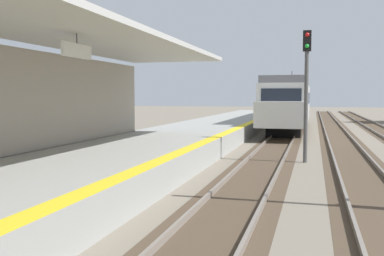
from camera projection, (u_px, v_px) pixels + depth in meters
The scene contains 5 objects.
station_platform at pixel (133, 157), 15.99m from camera, with size 5.00×80.00×0.91m.
track_pair_nearest_platform at pixel (267, 158), 18.71m from camera, with size 2.34×120.00×0.16m.
track_pair_middle at pixel (353, 161), 17.81m from camera, with size 2.34×120.00×0.16m.
approaching_train at pixel (289, 102), 34.10m from camera, with size 2.93×19.60×4.76m.
rail_signal_post at pixel (306, 82), 17.43m from camera, with size 0.32×0.34×5.20m.
Camera 1 is at (3.75, 1.25, 2.65)m, focal length 41.49 mm.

